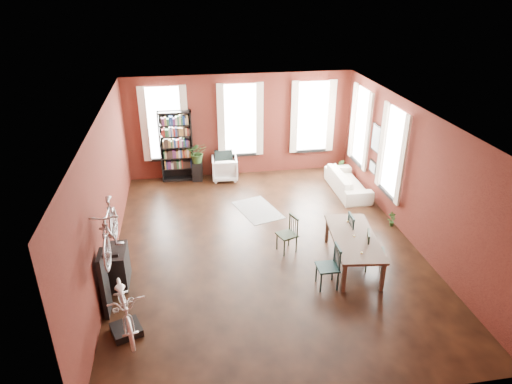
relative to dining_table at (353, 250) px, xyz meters
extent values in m
plane|color=black|center=(-1.77, 1.03, -0.35)|extent=(9.00, 9.00, 0.00)
cube|color=silver|center=(-1.77, 1.03, 2.85)|extent=(7.00, 9.00, 0.04)
cube|color=#471611|center=(-1.77, 5.53, 1.25)|extent=(7.00, 0.04, 3.20)
cube|color=#471611|center=(-1.77, -3.47, 1.25)|extent=(7.00, 0.04, 3.20)
cube|color=#471611|center=(-5.27, 1.03, 1.25)|extent=(0.04, 9.00, 3.20)
cube|color=#471611|center=(1.73, 1.03, 1.25)|extent=(0.04, 9.00, 3.20)
cube|color=white|center=(-4.07, 5.50, 1.45)|extent=(1.00, 0.04, 2.20)
cube|color=beige|center=(-4.07, 5.43, 1.45)|extent=(1.40, 0.06, 2.30)
cube|color=white|center=(-1.77, 5.50, 1.45)|extent=(1.00, 0.04, 2.20)
cube|color=beige|center=(-1.77, 5.43, 1.45)|extent=(1.40, 0.06, 2.30)
cube|color=white|center=(0.53, 5.50, 1.45)|extent=(1.00, 0.04, 2.20)
cube|color=beige|center=(0.53, 5.43, 1.45)|extent=(1.40, 0.06, 2.30)
cube|color=white|center=(1.70, 2.03, 1.45)|extent=(0.04, 1.00, 2.20)
cube|color=beige|center=(1.63, 2.03, 1.45)|extent=(0.06, 1.40, 2.30)
cube|color=white|center=(1.70, 4.23, 1.45)|extent=(0.04, 1.00, 2.20)
cube|color=beige|center=(1.63, 4.23, 1.45)|extent=(0.06, 1.40, 2.30)
cube|color=black|center=(1.69, 3.13, 1.45)|extent=(0.04, 0.55, 0.75)
cube|color=black|center=(1.69, 3.13, 0.60)|extent=(0.04, 0.45, 0.35)
cube|color=brown|center=(0.00, 0.00, 0.00)|extent=(1.19, 2.17, 0.71)
cube|color=#193837|center=(-0.79, -0.68, 0.12)|extent=(0.44, 0.44, 0.94)
cube|color=#1F2D1B|center=(-1.32, 0.76, 0.09)|extent=(0.52, 0.52, 0.88)
cube|color=black|center=(0.41, -0.24, 0.09)|extent=(0.53, 0.53, 0.90)
cube|color=#163131|center=(0.28, 0.47, 0.13)|extent=(0.47, 0.47, 0.97)
cube|color=black|center=(-3.77, 5.33, 0.75)|extent=(1.00, 0.32, 2.20)
imported|color=white|center=(-2.33, 5.13, 0.05)|extent=(0.81, 0.77, 0.80)
imported|color=beige|center=(1.18, 3.63, 0.05)|extent=(0.61, 2.08, 0.81)
cube|color=black|center=(-1.65, 2.88, -0.35)|extent=(1.33, 1.70, 0.01)
cube|color=black|center=(-4.77, -1.43, -0.28)|extent=(0.64, 0.64, 0.14)
cube|color=black|center=(-5.17, -0.77, 0.30)|extent=(0.16, 0.60, 1.30)
cube|color=black|center=(-5.05, 0.13, 0.05)|extent=(0.40, 0.80, 0.80)
cube|color=black|center=(-3.18, 5.16, -0.05)|extent=(0.34, 0.34, 0.61)
imported|color=#2B5220|center=(1.29, 4.74, -0.22)|extent=(0.41, 0.63, 0.26)
imported|color=#2A5F26|center=(1.61, 1.47, -0.28)|extent=(0.24, 0.40, 0.14)
imported|color=silver|center=(-4.74, -1.40, 0.67)|extent=(0.81, 1.04, 1.76)
imported|color=#A5A8AD|center=(-4.92, -0.77, 1.78)|extent=(0.47, 1.00, 1.66)
imported|color=#2B5020|center=(-3.15, 5.13, 0.51)|extent=(0.60, 0.66, 0.51)
camera|label=1|loc=(-3.48, -8.06, 5.53)|focal=32.00mm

